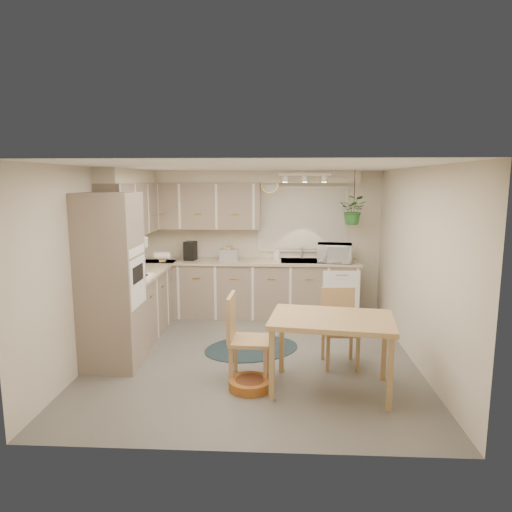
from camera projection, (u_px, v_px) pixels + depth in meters
name	position (u px, v px, depth m)	size (l,w,h in m)	color
floor	(254.00, 356.00, 5.87)	(4.20, 4.20, 0.00)	#605D55
ceiling	(253.00, 167.00, 5.48)	(4.20, 4.20, 0.00)	white
wall_back	(261.00, 242.00, 7.74)	(4.00, 0.04, 2.40)	beige
wall_front	(238.00, 313.00, 3.60)	(4.00, 0.04, 2.40)	beige
wall_left	(96.00, 263.00, 5.77)	(0.04, 4.20, 2.40)	beige
wall_right	(417.00, 266.00, 5.57)	(0.04, 4.20, 2.40)	beige
base_cab_left	(142.00, 303.00, 6.74)	(0.60, 1.85, 0.90)	gray
base_cab_back	(248.00, 289.00, 7.58)	(3.60, 0.60, 0.90)	gray
counter_left	(142.00, 272.00, 6.67)	(0.64, 1.89, 0.04)	tan
counter_back	(248.00, 262.00, 7.49)	(3.64, 0.64, 0.04)	tan
oven_stack	(111.00, 282.00, 5.41)	(0.65, 0.65, 2.10)	gray
wall_oven_face	(138.00, 282.00, 5.40)	(0.02, 0.56, 0.58)	white
upper_cab_left	(133.00, 209.00, 6.65)	(0.35, 2.00, 0.75)	gray
upper_cab_back	(200.00, 206.00, 7.52)	(2.00, 0.35, 0.75)	gray
soffit_left	(130.00, 176.00, 6.57)	(0.30, 2.00, 0.20)	beige
soffit_back	(248.00, 177.00, 7.43)	(3.60, 0.30, 0.20)	beige
cooktop	(130.00, 278.00, 6.09)	(0.52, 0.58, 0.02)	white
range_hood	(127.00, 245.00, 6.02)	(0.40, 0.60, 0.14)	white
window_blinds	(302.00, 219.00, 7.61)	(1.40, 0.02, 1.00)	silver
window_frame	(302.00, 219.00, 7.62)	(1.50, 0.02, 1.10)	beige
sink	(302.00, 263.00, 7.46)	(0.70, 0.48, 0.10)	#B0B1B8
dishwasher_front	(341.00, 297.00, 7.20)	(0.58, 0.01, 0.83)	white
track_light_bar	(305.00, 174.00, 6.98)	(0.80, 0.04, 0.04)	white
wall_clock	(270.00, 184.00, 7.55)	(0.30, 0.30, 0.03)	#DCBB4D
dining_table	(331.00, 354.00, 4.88)	(1.28, 0.86, 0.81)	tan
chair_left	(250.00, 338.00, 5.10)	(0.46, 0.46, 0.99)	tan
chair_back	(340.00, 329.00, 5.52)	(0.44, 0.44, 0.93)	tan
braided_rug	(252.00, 348.00, 6.14)	(1.29, 0.97, 0.01)	black
pet_bed	(250.00, 384.00, 4.94)	(0.46, 0.46, 0.11)	#A05920
microwave	(334.00, 251.00, 7.30)	(0.54, 0.30, 0.37)	white
soap_bottle	(277.00, 256.00, 7.61)	(0.09, 0.20, 0.09)	white
hanging_plant	(354.00, 213.00, 7.19)	(0.41, 0.46, 0.36)	#2B6C2C
coffee_maker	(190.00, 251.00, 7.52)	(0.17, 0.21, 0.31)	black
toaster	(229.00, 255.00, 7.52)	(0.30, 0.17, 0.18)	#B0B1B8
knife_block	(229.00, 253.00, 7.55)	(0.11, 0.11, 0.23)	tan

